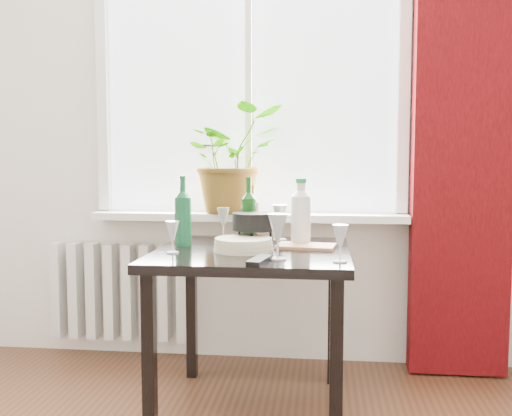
# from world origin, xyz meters

# --- Properties ---
(window) EXTENTS (1.72, 0.08, 1.62)m
(window) POSITION_xyz_m (0.00, 2.22, 1.60)
(window) COLOR white
(window) RESTS_ON ground
(windowsill) EXTENTS (1.72, 0.20, 0.04)m
(windowsill) POSITION_xyz_m (0.00, 2.15, 0.82)
(windowsill) COLOR white
(windowsill) RESTS_ON ground
(curtain) EXTENTS (0.50, 0.12, 2.56)m
(curtain) POSITION_xyz_m (1.12, 2.12, 1.30)
(curtain) COLOR #3C0507
(curtain) RESTS_ON ground
(radiator) EXTENTS (0.80, 0.10, 0.55)m
(radiator) POSITION_xyz_m (-0.75, 2.18, 0.38)
(radiator) COLOR silver
(radiator) RESTS_ON ground
(table) EXTENTS (0.85, 0.85, 0.74)m
(table) POSITION_xyz_m (0.10, 1.55, 0.65)
(table) COLOR black
(table) RESTS_ON ground
(potted_plant) EXTENTS (0.69, 0.68, 0.59)m
(potted_plant) POSITION_xyz_m (-0.09, 2.16, 1.14)
(potted_plant) COLOR #22671B
(potted_plant) RESTS_ON windowsill
(wine_bottle_left) EXTENTS (0.10, 0.10, 0.33)m
(wine_bottle_left) POSITION_xyz_m (-0.23, 1.63, 0.90)
(wine_bottle_left) COLOR #0E4A27
(wine_bottle_left) RESTS_ON table
(wine_bottle_right) EXTENTS (0.09, 0.09, 0.32)m
(wine_bottle_right) POSITION_xyz_m (0.06, 1.76, 0.90)
(wine_bottle_right) COLOR #0D440D
(wine_bottle_right) RESTS_ON table
(bottle_amber) EXTENTS (0.08, 0.08, 0.28)m
(bottle_amber) POSITION_xyz_m (0.06, 1.84, 0.88)
(bottle_amber) COLOR #76360D
(bottle_amber) RESTS_ON table
(cleaning_bottle) EXTENTS (0.12, 0.12, 0.32)m
(cleaning_bottle) POSITION_xyz_m (0.31, 1.72, 0.90)
(cleaning_bottle) COLOR silver
(cleaning_bottle) RESTS_ON table
(wineglass_front_right) EXTENTS (0.09, 0.09, 0.19)m
(wineglass_front_right) POSITION_xyz_m (0.23, 1.31, 0.83)
(wineglass_front_right) COLOR silver
(wineglass_front_right) RESTS_ON table
(wineglass_far_right) EXTENTS (0.08, 0.08, 0.15)m
(wineglass_far_right) POSITION_xyz_m (0.48, 1.28, 0.82)
(wineglass_far_right) COLOR silver
(wineglass_far_right) RESTS_ON table
(wineglass_back_center) EXTENTS (0.08, 0.08, 0.18)m
(wineglass_back_center) POSITION_xyz_m (0.20, 1.86, 0.83)
(wineglass_back_center) COLOR #B5C0C3
(wineglass_back_center) RESTS_ON table
(wineglass_back_left) EXTENTS (0.07, 0.07, 0.16)m
(wineglass_back_left) POSITION_xyz_m (-0.10, 1.92, 0.82)
(wineglass_back_left) COLOR silver
(wineglass_back_left) RESTS_ON table
(wineglass_front_left) EXTENTS (0.07, 0.07, 0.14)m
(wineglass_front_left) POSITION_xyz_m (-0.23, 1.41, 0.81)
(wineglass_front_left) COLOR silver
(wineglass_front_left) RESTS_ON table
(plate_stack) EXTENTS (0.33, 0.33, 0.06)m
(plate_stack) POSITION_xyz_m (0.07, 1.50, 0.77)
(plate_stack) COLOR beige
(plate_stack) RESTS_ON table
(fondue_pot) EXTENTS (0.28, 0.26, 0.16)m
(fondue_pot) POSITION_xyz_m (0.09, 1.65, 0.82)
(fondue_pot) COLOR black
(fondue_pot) RESTS_ON table
(tv_remote) EXTENTS (0.09, 0.19, 0.02)m
(tv_remote) POSITION_xyz_m (0.17, 1.23, 0.75)
(tv_remote) COLOR black
(tv_remote) RESTS_ON table
(cutting_board) EXTENTS (0.28, 0.20, 0.01)m
(cutting_board) POSITION_xyz_m (0.33, 1.63, 0.75)
(cutting_board) COLOR #A8724C
(cutting_board) RESTS_ON table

